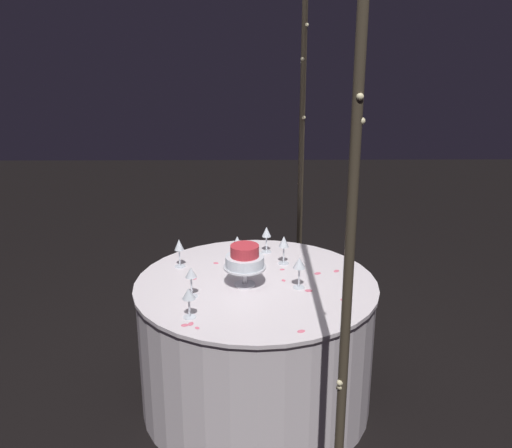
{
  "coord_description": "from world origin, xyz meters",
  "views": [
    {
      "loc": [
        2.9,
        -0.03,
        2.07
      ],
      "look_at": [
        0.0,
        0.0,
        1.06
      ],
      "focal_mm": 42.49,
      "sensor_mm": 36.0,
      "label": 1
    }
  ],
  "objects": [
    {
      "name": "wine_glass_3",
      "position": [
        -0.26,
        -0.1,
        0.86
      ],
      "size": [
        0.06,
        0.06,
        0.16
      ],
      "color": "silver",
      "rests_on": "main_table"
    },
    {
      "name": "wine_glass_0",
      "position": [
        0.06,
        0.22,
        0.87
      ],
      "size": [
        0.06,
        0.06,
        0.17
      ],
      "color": "silver",
      "rests_on": "main_table"
    },
    {
      "name": "rose_petal_4",
      "position": [
        -0.06,
        -0.33,
        0.74
      ],
      "size": [
        0.04,
        0.03,
        0.0
      ],
      "primitive_type": "ellipsoid",
      "rotation": [
        0.0,
        0.0,
        0.16
      ],
      "color": "#EA6B84",
      "rests_on": "main_table"
    },
    {
      "name": "rose_petal_8",
      "position": [
        0.2,
        0.43,
        0.74
      ],
      "size": [
        0.03,
        0.04,
        0.0
      ],
      "primitive_type": "ellipsoid",
      "rotation": [
        0.0,
        0.0,
        5.18
      ],
      "color": "#EA6B84",
      "rests_on": "main_table"
    },
    {
      "name": "main_table",
      "position": [
        0.0,
        0.0,
        0.37
      ],
      "size": [
        1.28,
        1.28,
        0.74
      ],
      "color": "white",
      "rests_on": "ground"
    },
    {
      "name": "rose_petal_0",
      "position": [
        0.44,
        -0.3,
        0.74
      ],
      "size": [
        0.04,
        0.03,
        0.0
      ],
      "primitive_type": "ellipsoid",
      "rotation": [
        0.0,
        0.0,
        2.94
      ],
      "color": "#EA6B84",
      "rests_on": "main_table"
    },
    {
      "name": "rose_petal_11",
      "position": [
        -0.26,
        -0.22,
        0.74
      ],
      "size": [
        0.03,
        0.04,
        0.0
      ],
      "primitive_type": "ellipsoid",
      "rotation": [
        0.0,
        0.0,
        4.38
      ],
      "color": "#EA6B84",
      "rests_on": "main_table"
    },
    {
      "name": "rose_petal_6",
      "position": [
        -0.17,
        0.15,
        0.74
      ],
      "size": [
        0.02,
        0.03,
        0.0
      ],
      "primitive_type": "ellipsoid",
      "rotation": [
        0.0,
        0.0,
        4.82
      ],
      "color": "#EA6B84",
      "rests_on": "main_table"
    },
    {
      "name": "tiered_cake",
      "position": [
        0.03,
        -0.06,
        0.88
      ],
      "size": [
        0.22,
        0.22,
        0.22
      ],
      "color": "silver",
      "rests_on": "main_table"
    },
    {
      "name": "wine_glass_6",
      "position": [
        -0.22,
        -0.42,
        0.86
      ],
      "size": [
        0.06,
        0.06,
        0.16
      ],
      "color": "silver",
      "rests_on": "main_table"
    },
    {
      "name": "rose_petal_9",
      "position": [
        0.48,
        -0.27,
        0.74
      ],
      "size": [
        0.03,
        0.03,
        0.0
      ],
      "primitive_type": "ellipsoid",
      "rotation": [
        0.0,
        0.0,
        0.7
      ],
      "color": "#EA6B84",
      "rests_on": "main_table"
    },
    {
      "name": "rose_petal_5",
      "position": [
        0.1,
        0.27,
        0.74
      ],
      "size": [
        0.03,
        0.04,
        0.0
      ],
      "primitive_type": "ellipsoid",
      "rotation": [
        0.0,
        0.0,
        4.64
      ],
      "color": "#EA6B84",
      "rests_on": "main_table"
    },
    {
      "name": "ground_plane",
      "position": [
        0.0,
        0.0,
        0.0
      ],
      "size": [
        12.0,
        12.0,
        0.0
      ],
      "primitive_type": "plane",
      "color": "black"
    },
    {
      "name": "rose_petal_12",
      "position": [
        -0.12,
        0.34,
        0.74
      ],
      "size": [
        0.04,
        0.05,
        0.0
      ],
      "primitive_type": "ellipsoid",
      "rotation": [
        0.0,
        0.0,
        5.25
      ],
      "color": "#EA6B84",
      "rests_on": "main_table"
    },
    {
      "name": "rose_petal_7",
      "position": [
        -0.02,
        0.15,
        0.74
      ],
      "size": [
        0.03,
        0.03,
        0.0
      ],
      "primitive_type": "ellipsoid",
      "rotation": [
        0.0,
        0.0,
        3.54
      ],
      "color": "#EA6B84",
      "rests_on": "main_table"
    },
    {
      "name": "wine_glass_1",
      "position": [
        0.16,
        -0.32,
        0.86
      ],
      "size": [
        0.06,
        0.06,
        0.16
      ],
      "color": "silver",
      "rests_on": "main_table"
    },
    {
      "name": "wine_glass_4",
      "position": [
        -0.43,
        0.07,
        0.85
      ],
      "size": [
        0.06,
        0.06,
        0.16
      ],
      "color": "silver",
      "rests_on": "main_table"
    },
    {
      "name": "rose_petal_3",
      "position": [
        0.52,
        0.2,
        0.74
      ],
      "size": [
        0.04,
        0.04,
        0.0
      ],
      "primitive_type": "ellipsoid",
      "rotation": [
        0.0,
        0.0,
        1.95
      ],
      "color": "#EA6B84",
      "rests_on": "main_table"
    },
    {
      "name": "rose_petal_2",
      "position": [
        -0.15,
        0.44,
        0.74
      ],
      "size": [
        0.05,
        0.04,
        0.0
      ],
      "primitive_type": "ellipsoid",
      "rotation": [
        0.0,
        0.0,
        5.57
      ],
      "color": "#EA6B84",
      "rests_on": "main_table"
    },
    {
      "name": "wine_glass_2",
      "position": [
        -0.26,
        0.16,
        0.86
      ],
      "size": [
        0.06,
        0.06,
        0.17
      ],
      "color": "silver",
      "rests_on": "main_table"
    },
    {
      "name": "rose_petal_1",
      "position": [
        0.46,
        -0.33,
        0.74
      ],
      "size": [
        0.03,
        0.04,
        0.0
      ],
      "primitive_type": "ellipsoid",
      "rotation": [
        0.0,
        0.0,
        1.78
      ],
      "color": "#EA6B84",
      "rests_on": "main_table"
    },
    {
      "name": "rose_petal_10",
      "position": [
        -0.39,
        -0.11,
        0.74
      ],
      "size": [
        0.04,
        0.04,
        0.0
      ],
      "primitive_type": "ellipsoid",
      "rotation": [
        0.0,
        0.0,
        4.02
      ],
      "color": "#EA6B84",
      "rests_on": "main_table"
    },
    {
      "name": "decorative_arch",
      "position": [
        -0.0,
        0.31,
        1.6
      ],
      "size": [
        2.05,
        0.05,
        2.5
      ],
      "color": "#473D2D",
      "rests_on": "ground"
    },
    {
      "name": "wine_glass_5",
      "position": [
        0.38,
        -0.31,
        0.85
      ],
      "size": [
        0.06,
        0.06,
        0.15
      ],
      "color": "silver",
      "rests_on": "main_table"
    }
  ]
}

